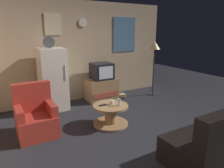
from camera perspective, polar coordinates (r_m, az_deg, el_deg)
The scene contains 13 objects.
ground_plane at distance 4.14m, azimuth 5.92°, elevation -12.96°, with size 12.00×12.00×0.00m, color #232328.
wall_with_art at distance 5.85m, azimuth -8.08°, elevation 8.87°, with size 5.20×0.12×2.66m.
fridge at distance 5.21m, azimuth -15.91°, elevation 1.24°, with size 0.60×0.62×1.77m.
tv_stand at distance 5.81m, azimuth -2.86°, elevation -1.48°, with size 0.84×0.53×0.60m.
crt_tv at distance 5.69m, azimuth -2.83°, elevation 3.57°, with size 0.54×0.51×0.44m.
standing_lamp at distance 6.19m, azimuth 11.59°, elevation 9.25°, with size 0.32×0.32×1.59m.
coffee_table at distance 4.33m, azimuth -0.37°, elevation -8.44°, with size 0.72×0.72×0.43m.
wine_glass at distance 4.20m, azimuth 1.95°, elevation -5.01°, with size 0.05×0.05×0.15m, color silver.
mug_ceramic_white at distance 4.28m, azimuth -0.03°, elevation -5.02°, with size 0.08×0.08×0.09m, color silver.
remote_control at distance 4.22m, azimuth -2.58°, elevation -5.82°, with size 0.15×0.04×0.02m, color black.
armchair at distance 4.16m, azimuth -20.22°, elevation -8.56°, with size 0.68×0.68×0.96m.
couch at distance 3.61m, azimuth 27.80°, elevation -13.52°, with size 1.70×0.80×0.92m.
book_stack at distance 6.01m, azimuth 2.77°, elevation -3.26°, with size 0.19×0.18×0.12m.
Camera 1 is at (-2.20, -2.94, 1.92)m, focal length 33.32 mm.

